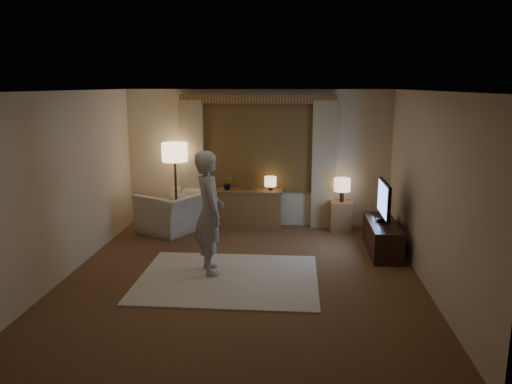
# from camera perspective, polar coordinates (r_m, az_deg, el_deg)

# --- Properties ---
(room) EXTENTS (5.04, 5.54, 2.64)m
(room) POSITION_cam_1_polar(r_m,az_deg,el_deg) (7.30, -1.18, 1.55)
(room) COLOR brown
(room) RESTS_ON ground
(rug) EXTENTS (2.50, 2.00, 0.02)m
(rug) POSITION_cam_1_polar(r_m,az_deg,el_deg) (7.13, -3.19, -9.81)
(rug) COLOR beige
(rug) RESTS_ON floor
(sideboard) EXTENTS (1.20, 0.40, 0.70)m
(sideboard) POSITION_cam_1_polar(r_m,az_deg,el_deg) (9.46, -0.78, -2.08)
(sideboard) COLOR brown
(sideboard) RESTS_ON floor
(picture_frame) EXTENTS (0.16, 0.02, 0.20)m
(picture_frame) POSITION_cam_1_polar(r_m,az_deg,el_deg) (9.36, -0.79, 0.59)
(picture_frame) COLOR brown
(picture_frame) RESTS_ON sideboard
(plant) EXTENTS (0.17, 0.13, 0.30)m
(plant) POSITION_cam_1_polar(r_m,az_deg,el_deg) (9.40, -3.22, 0.93)
(plant) COLOR #999999
(plant) RESTS_ON sideboard
(table_lamp_sideboard) EXTENTS (0.22, 0.22, 0.30)m
(table_lamp_sideboard) POSITION_cam_1_polar(r_m,az_deg,el_deg) (9.32, 1.66, 1.14)
(table_lamp_sideboard) COLOR black
(table_lamp_sideboard) RESTS_ON sideboard
(floor_lamp) EXTENTS (0.47, 0.47, 1.63)m
(floor_lamp) POSITION_cam_1_polar(r_m,az_deg,el_deg) (9.40, -9.27, 3.98)
(floor_lamp) COLOR black
(floor_lamp) RESTS_ON floor
(armchair) EXTENTS (1.41, 1.47, 0.74)m
(armchair) POSITION_cam_1_polar(r_m,az_deg,el_deg) (9.37, -9.31, -2.27)
(armchair) COLOR beige
(armchair) RESTS_ON floor
(side_table) EXTENTS (0.40, 0.40, 0.56)m
(side_table) POSITION_cam_1_polar(r_m,az_deg,el_deg) (9.43, 9.70, -2.75)
(side_table) COLOR brown
(side_table) RESTS_ON floor
(table_lamp_side) EXTENTS (0.30, 0.30, 0.44)m
(table_lamp_side) POSITION_cam_1_polar(r_m,az_deg,el_deg) (9.30, 9.82, 0.76)
(table_lamp_side) COLOR black
(table_lamp_side) RESTS_ON side_table
(tv_stand) EXTENTS (0.45, 1.40, 0.50)m
(tv_stand) POSITION_cam_1_polar(r_m,az_deg,el_deg) (8.41, 14.21, -5.00)
(tv_stand) COLOR black
(tv_stand) RESTS_ON floor
(tv) EXTENTS (0.23, 0.92, 0.67)m
(tv) POSITION_cam_1_polar(r_m,az_deg,el_deg) (8.25, 14.42, -0.90)
(tv) COLOR black
(tv) RESTS_ON tv_stand
(person) EXTENTS (0.63, 0.75, 1.77)m
(person) POSITION_cam_1_polar(r_m,az_deg,el_deg) (7.10, -5.37, -2.36)
(person) COLOR #B1ABA3
(person) RESTS_ON rug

